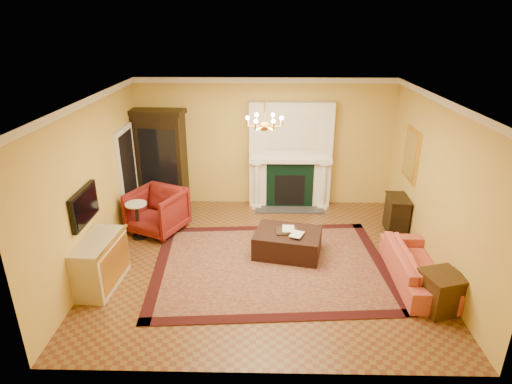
{
  "coord_description": "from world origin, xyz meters",
  "views": [
    {
      "loc": [
        0.01,
        -6.94,
        4.2
      ],
      "look_at": [
        -0.15,
        0.3,
        1.26
      ],
      "focal_mm": 30.0,
      "sensor_mm": 36.0,
      "label": 1
    }
  ],
  "objects_px": {
    "coral_sofa": "(418,262)",
    "wingback_armchair": "(157,209)",
    "console_table": "(396,215)",
    "end_table": "(441,293)",
    "china_cabinet": "(161,162)",
    "pedestal_table": "(137,218)",
    "commode": "(100,263)",
    "leather_ottoman": "(288,243)"
  },
  "relations": [
    {
      "from": "china_cabinet",
      "to": "wingback_armchair",
      "type": "distance_m",
      "value": 1.49
    },
    {
      "from": "wingback_armchair",
      "to": "end_table",
      "type": "bearing_deg",
      "value": -2.4
    },
    {
      "from": "wingback_armchair",
      "to": "pedestal_table",
      "type": "xyz_separation_m",
      "value": [
        -0.34,
        -0.28,
        -0.07
      ]
    },
    {
      "from": "pedestal_table",
      "to": "end_table",
      "type": "bearing_deg",
      "value": -23.07
    },
    {
      "from": "china_cabinet",
      "to": "console_table",
      "type": "xyz_separation_m",
      "value": [
        5.18,
        -1.24,
        -0.74
      ]
    },
    {
      "from": "wingback_armchair",
      "to": "console_table",
      "type": "distance_m",
      "value": 5.01
    },
    {
      "from": "pedestal_table",
      "to": "leather_ottoman",
      "type": "distance_m",
      "value": 3.09
    },
    {
      "from": "coral_sofa",
      "to": "end_table",
      "type": "bearing_deg",
      "value": -171.52
    },
    {
      "from": "leather_ottoman",
      "to": "end_table",
      "type": "bearing_deg",
      "value": -24.0
    },
    {
      "from": "china_cabinet",
      "to": "end_table",
      "type": "height_order",
      "value": "china_cabinet"
    },
    {
      "from": "commode",
      "to": "leather_ottoman",
      "type": "bearing_deg",
      "value": 23.29
    },
    {
      "from": "end_table",
      "to": "coral_sofa",
      "type": "bearing_deg",
      "value": 98.16
    },
    {
      "from": "leather_ottoman",
      "to": "console_table",
      "type": "bearing_deg",
      "value": 35.44
    },
    {
      "from": "pedestal_table",
      "to": "console_table",
      "type": "height_order",
      "value": "pedestal_table"
    },
    {
      "from": "console_table",
      "to": "leather_ottoman",
      "type": "relative_size",
      "value": 0.62
    },
    {
      "from": "coral_sofa",
      "to": "leather_ottoman",
      "type": "xyz_separation_m",
      "value": [
        -2.15,
        0.87,
        -0.14
      ]
    },
    {
      "from": "pedestal_table",
      "to": "coral_sofa",
      "type": "height_order",
      "value": "coral_sofa"
    },
    {
      "from": "coral_sofa",
      "to": "wingback_armchair",
      "type": "bearing_deg",
      "value": 70.35
    },
    {
      "from": "coral_sofa",
      "to": "console_table",
      "type": "height_order",
      "value": "coral_sofa"
    },
    {
      "from": "pedestal_table",
      "to": "console_table",
      "type": "xyz_separation_m",
      "value": [
        5.35,
        0.4,
        -0.07
      ]
    },
    {
      "from": "coral_sofa",
      "to": "end_table",
      "type": "height_order",
      "value": "coral_sofa"
    },
    {
      "from": "wingback_armchair",
      "to": "coral_sofa",
      "type": "xyz_separation_m",
      "value": [
        4.84,
        -1.76,
        -0.13
      ]
    },
    {
      "from": "china_cabinet",
      "to": "console_table",
      "type": "distance_m",
      "value": 5.38
    },
    {
      "from": "china_cabinet",
      "to": "pedestal_table",
      "type": "bearing_deg",
      "value": -88.51
    },
    {
      "from": "end_table",
      "to": "china_cabinet",
      "type": "bearing_deg",
      "value": 142.74
    },
    {
      "from": "pedestal_table",
      "to": "leather_ottoman",
      "type": "height_order",
      "value": "pedestal_table"
    },
    {
      "from": "china_cabinet",
      "to": "coral_sofa",
      "type": "bearing_deg",
      "value": -24.5
    },
    {
      "from": "pedestal_table",
      "to": "end_table",
      "type": "distance_m",
      "value": 5.75
    },
    {
      "from": "wingback_armchair",
      "to": "console_table",
      "type": "bearing_deg",
      "value": 26.05
    },
    {
      "from": "coral_sofa",
      "to": "console_table",
      "type": "distance_m",
      "value": 1.88
    },
    {
      "from": "commode",
      "to": "wingback_armchair",
      "type": "bearing_deg",
      "value": 80.24
    },
    {
      "from": "commode",
      "to": "leather_ottoman",
      "type": "distance_m",
      "value": 3.37
    },
    {
      "from": "coral_sofa",
      "to": "end_table",
      "type": "distance_m",
      "value": 0.79
    },
    {
      "from": "pedestal_table",
      "to": "leather_ottoman",
      "type": "relative_size",
      "value": 0.63
    },
    {
      "from": "wingback_armchair",
      "to": "pedestal_table",
      "type": "relative_size",
      "value": 1.34
    },
    {
      "from": "china_cabinet",
      "to": "console_table",
      "type": "relative_size",
      "value": 2.97
    },
    {
      "from": "commode",
      "to": "leather_ottoman",
      "type": "height_order",
      "value": "commode"
    },
    {
      "from": "console_table",
      "to": "leather_ottoman",
      "type": "height_order",
      "value": "console_table"
    },
    {
      "from": "wingback_armchair",
      "to": "console_table",
      "type": "relative_size",
      "value": 1.37
    },
    {
      "from": "china_cabinet",
      "to": "console_table",
      "type": "height_order",
      "value": "china_cabinet"
    },
    {
      "from": "china_cabinet",
      "to": "pedestal_table",
      "type": "distance_m",
      "value": 1.78
    },
    {
      "from": "wingback_armchair",
      "to": "console_table",
      "type": "height_order",
      "value": "wingback_armchair"
    }
  ]
}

